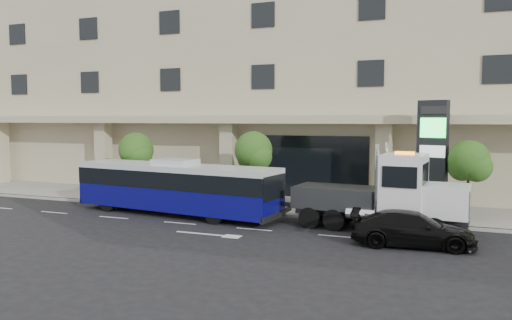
{
  "coord_description": "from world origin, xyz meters",
  "views": [
    {
      "loc": [
        8.36,
        -23.24,
        5.23
      ],
      "look_at": [
        -1.23,
        2.0,
        3.0
      ],
      "focal_mm": 35.0,
      "sensor_mm": 36.0,
      "label": 1
    }
  ],
  "objects_px": {
    "tow_truck": "(386,195)",
    "signage_pylon": "(432,158)",
    "black_sedan": "(413,229)",
    "city_bus": "(175,187)"
  },
  "relations": [
    {
      "from": "tow_truck",
      "to": "signage_pylon",
      "type": "relative_size",
      "value": 1.5
    },
    {
      "from": "tow_truck",
      "to": "black_sedan",
      "type": "xyz_separation_m",
      "value": [
        1.35,
        -2.45,
        -0.97
      ]
    },
    {
      "from": "tow_truck",
      "to": "signage_pylon",
      "type": "bearing_deg",
      "value": 68.1
    },
    {
      "from": "signage_pylon",
      "to": "tow_truck",
      "type": "bearing_deg",
      "value": -97.87
    },
    {
      "from": "city_bus",
      "to": "black_sedan",
      "type": "distance_m",
      "value": 12.8
    },
    {
      "from": "city_bus",
      "to": "tow_truck",
      "type": "height_order",
      "value": "tow_truck"
    },
    {
      "from": "city_bus",
      "to": "black_sedan",
      "type": "xyz_separation_m",
      "value": [
        12.53,
        -2.48,
        -0.83
      ]
    },
    {
      "from": "black_sedan",
      "to": "signage_pylon",
      "type": "distance_m",
      "value": 6.63
    },
    {
      "from": "signage_pylon",
      "to": "black_sedan",
      "type": "bearing_deg",
      "value": -75.65
    },
    {
      "from": "tow_truck",
      "to": "signage_pylon",
      "type": "distance_m",
      "value": 4.4
    }
  ]
}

